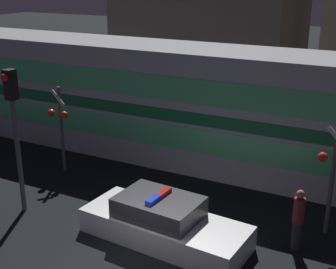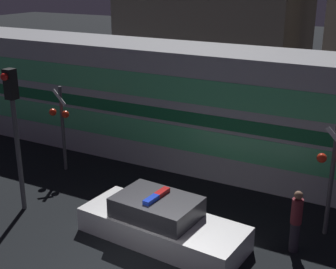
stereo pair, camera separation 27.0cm
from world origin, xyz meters
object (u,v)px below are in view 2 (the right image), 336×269
Objects in this scene: train at (172,103)px; pedestrian at (296,221)px; police_car at (161,223)px; traffic_light_corner at (14,117)px; crossing_signal_near at (332,171)px.

pedestrian is (6.18, -4.59, -1.33)m from train.
police_car is at bearing -64.52° from train.
police_car is at bearing -160.77° from pedestrian.
traffic_light_corner is at bearing -107.43° from train.
pedestrian reaches higher than police_car.
crossing_signal_near is at bearing 65.57° from pedestrian.
police_car is 2.73× the size of pedestrian.
train is 7.54m from crossing_signal_near.
pedestrian is 0.40× the size of traffic_light_corner.
crossing_signal_near is 0.74× the size of traffic_light_corner.
crossing_signal_near is (0.57, 1.27, 1.08)m from pedestrian.
police_car is 3.65m from pedestrian.
crossing_signal_near reaches higher than pedestrian.
pedestrian is 0.53× the size of crossing_signal_near.
train is 5.12× the size of traffic_light_corner.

